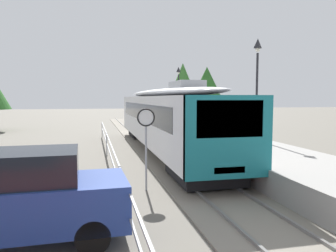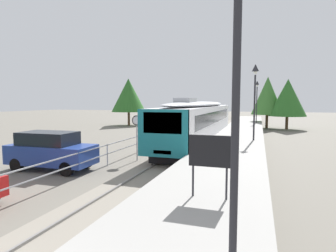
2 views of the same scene
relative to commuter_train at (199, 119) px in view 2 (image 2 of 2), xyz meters
The scene contains 14 objects.
ground_plane 3.73m from the commuter_train, 169.43° to the left, with size 160.00×160.00×0.00m, color #6B665B.
track_rails 2.18m from the commuter_train, 90.00° to the left, with size 3.20×60.00×0.14m.
commuter_train is the anchor object (origin of this frame).
station_platform 3.71m from the commuter_train, ahead, with size 3.90×60.00×0.90m, color #999691.
platform_lamp_near_end 19.60m from the commuter_train, 76.67° to the right, with size 0.34×0.34×5.35m.
platform_lamp_mid_platform 5.72m from the commuter_train, 29.59° to the right, with size 0.34×0.34×5.35m.
platform_lamp_far_end 14.74m from the commuter_train, 72.04° to the left, with size 0.34×0.34×5.35m.
platform_notice_board 15.75m from the commuter_train, 77.10° to the right, with size 1.20×0.08×1.80m.
speed_limit_sign 8.02m from the commuter_train, 106.48° to the right, with size 0.61×0.10×2.81m.
carpark_fence 10.08m from the commuter_train, 109.27° to the right, with size 0.06×36.06×1.25m.
parked_suv_blue 12.61m from the commuter_train, 116.75° to the right, with size 4.65×2.03×2.04m.
tree_behind_carpark 18.14m from the commuter_train, 62.66° to the left, with size 4.69×4.69×6.56m.
tree_behind_station_far 20.94m from the commuter_train, 132.86° to the left, with size 5.19×5.19×7.12m.
tree_distant_left 18.22m from the commuter_train, 71.16° to the left, with size 4.25×4.25×7.00m.
Camera 2 is at (4.81, -1.60, 3.64)m, focal length 29.58 mm.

